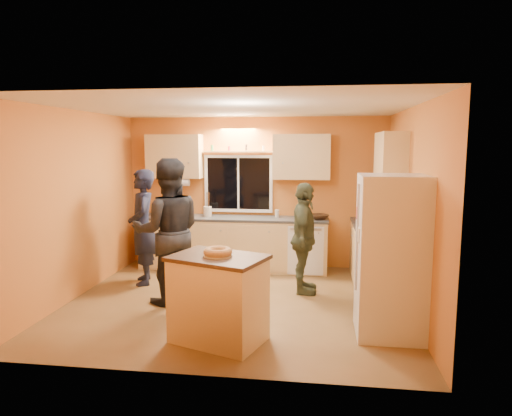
% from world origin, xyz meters
% --- Properties ---
extents(ground, '(4.50, 4.50, 0.00)m').
position_xyz_m(ground, '(0.00, 0.00, 0.00)').
color(ground, brown).
rests_on(ground, ground).
extents(room_shell, '(4.54, 4.04, 2.61)m').
position_xyz_m(room_shell, '(0.12, 0.41, 1.62)').
color(room_shell, '#CA7733').
rests_on(room_shell, ground).
extents(back_counter, '(4.23, 0.62, 0.90)m').
position_xyz_m(back_counter, '(0.01, 1.70, 0.45)').
color(back_counter, '#D7B670').
rests_on(back_counter, ground).
extents(right_counter, '(0.62, 1.84, 0.90)m').
position_xyz_m(right_counter, '(1.95, 0.50, 0.45)').
color(right_counter, '#D7B670').
rests_on(right_counter, ground).
extents(refrigerator, '(0.72, 0.70, 1.80)m').
position_xyz_m(refrigerator, '(1.89, -0.80, 0.90)').
color(refrigerator, silver).
rests_on(refrigerator, ground).
extents(island, '(1.15, 0.96, 0.95)m').
position_xyz_m(island, '(0.03, -1.23, 0.48)').
color(island, '#D7B670').
rests_on(island, ground).
extents(bundt_pastry, '(0.31, 0.31, 0.09)m').
position_xyz_m(bundt_pastry, '(0.03, -1.23, 0.99)').
color(bundt_pastry, '#B38949').
rests_on(bundt_pastry, island).
extents(person_left, '(0.63, 0.75, 1.76)m').
position_xyz_m(person_left, '(-1.56, 0.69, 0.88)').
color(person_left, black).
rests_on(person_left, ground).
extents(person_center, '(1.15, 1.02, 1.95)m').
position_xyz_m(person_center, '(-0.89, -0.10, 0.98)').
color(person_center, black).
rests_on(person_center, ground).
extents(person_right, '(0.40, 0.94, 1.60)m').
position_xyz_m(person_right, '(0.89, 0.54, 0.80)').
color(person_right, '#343C26').
rests_on(person_right, ground).
extents(mixing_bowl, '(0.43, 0.43, 0.08)m').
position_xyz_m(mixing_bowl, '(1.10, 1.68, 0.94)').
color(mixing_bowl, black).
rests_on(mixing_bowl, back_counter).
extents(utensil_crock, '(0.14, 0.14, 0.17)m').
position_xyz_m(utensil_crock, '(-0.80, 1.72, 0.99)').
color(utensil_crock, beige).
rests_on(utensil_crock, back_counter).
extents(potted_plant, '(0.28, 0.24, 0.30)m').
position_xyz_m(potted_plant, '(1.92, 0.17, 1.05)').
color(potted_plant, gray).
rests_on(potted_plant, right_counter).
extents(red_box, '(0.18, 0.14, 0.07)m').
position_xyz_m(red_box, '(1.97, 0.88, 0.94)').
color(red_box, '#A61921').
rests_on(red_box, right_counter).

